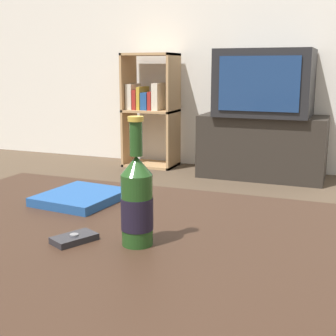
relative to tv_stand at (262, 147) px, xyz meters
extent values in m
cube|color=silver|center=(0.19, 0.29, 1.06)|extent=(8.00, 0.05, 2.60)
cube|color=#332116|center=(0.19, -2.73, 0.22)|extent=(1.25, 0.86, 0.04)
cylinder|color=black|center=(-0.38, -2.36, -0.02)|extent=(0.07, 0.07, 0.44)
cube|color=#28231E|center=(0.00, 0.00, 0.00)|extent=(0.95, 0.44, 0.48)
cube|color=black|center=(0.00, 0.00, 0.49)|extent=(0.70, 0.51, 0.50)
cube|color=navy|center=(0.00, -0.26, 0.49)|extent=(0.57, 0.01, 0.39)
cube|color=tan|center=(-1.19, 0.08, 0.24)|extent=(0.02, 0.30, 0.96)
cube|color=tan|center=(-0.77, 0.08, 0.24)|extent=(0.02, 0.30, 0.96)
cube|color=tan|center=(-0.98, 0.08, -0.23)|extent=(0.44, 0.30, 0.02)
cube|color=tan|center=(-0.98, 0.08, 0.24)|extent=(0.44, 0.30, 0.02)
cube|color=tan|center=(-0.98, 0.08, 0.71)|extent=(0.44, 0.30, 0.02)
cube|color=beige|center=(-1.14, 0.08, 0.36)|extent=(0.05, 0.21, 0.22)
cube|color=maroon|center=(-1.09, 0.08, 0.33)|extent=(0.04, 0.21, 0.17)
cube|color=#B7932D|center=(-1.05, 0.08, 0.35)|extent=(0.03, 0.21, 0.19)
cube|color=navy|center=(-1.00, 0.08, 0.32)|extent=(0.06, 0.21, 0.15)
cube|color=maroon|center=(-0.95, 0.08, 0.33)|extent=(0.03, 0.21, 0.15)
cube|color=beige|center=(-0.90, 0.08, 0.36)|extent=(0.05, 0.21, 0.23)
cylinder|color=#1E4219|center=(0.23, -2.77, 0.32)|extent=(0.07, 0.07, 0.15)
cylinder|color=black|center=(0.23, -2.77, 0.31)|extent=(0.07, 0.07, 0.07)
cone|color=#1E4219|center=(0.23, -2.77, 0.41)|extent=(0.07, 0.07, 0.04)
cylinder|color=#1E4219|center=(0.23, -2.77, 0.47)|extent=(0.03, 0.03, 0.07)
cylinder|color=#B79333|center=(0.23, -2.77, 0.51)|extent=(0.03, 0.03, 0.01)
cube|color=#232328|center=(0.10, -2.81, 0.25)|extent=(0.09, 0.11, 0.01)
cylinder|color=slate|center=(0.10, -2.81, 0.26)|extent=(0.02, 0.02, 0.00)
cube|color=navy|center=(-0.05, -2.54, 0.25)|extent=(0.22, 0.24, 0.02)
camera|label=1|loc=(0.63, -3.61, 0.61)|focal=50.00mm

